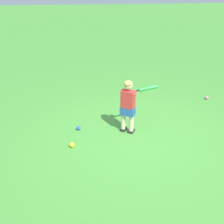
{
  "coord_description": "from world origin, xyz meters",
  "views": [
    {
      "loc": [
        -4.54,
        0.85,
        2.99
      ],
      "look_at": [
        0.37,
        0.44,
        0.45
      ],
      "focal_mm": 46.69,
      "sensor_mm": 36.0,
      "label": 1
    }
  ],
  "objects_px": {
    "play_ball_by_bucket": "(207,98)",
    "play_ball_far_left": "(79,128)",
    "play_ball_behind_batter": "(72,145)",
    "child_batter": "(129,102)"
  },
  "relations": [
    {
      "from": "play_ball_behind_batter",
      "to": "child_batter",
      "type": "bearing_deg",
      "value": -66.56
    },
    {
      "from": "child_batter",
      "to": "play_ball_far_left",
      "type": "height_order",
      "value": "child_batter"
    },
    {
      "from": "child_batter",
      "to": "play_ball_behind_batter",
      "type": "distance_m",
      "value": 1.33
    },
    {
      "from": "play_ball_by_bucket",
      "to": "play_ball_far_left",
      "type": "relative_size",
      "value": 1.02
    },
    {
      "from": "play_ball_by_bucket",
      "to": "play_ball_behind_batter",
      "type": "bearing_deg",
      "value": 119.52
    },
    {
      "from": "play_ball_far_left",
      "to": "play_ball_behind_batter",
      "type": "bearing_deg",
      "value": 170.01
    },
    {
      "from": "play_ball_behind_batter",
      "to": "play_ball_by_bucket",
      "type": "height_order",
      "value": "play_ball_behind_batter"
    },
    {
      "from": "play_ball_behind_batter",
      "to": "play_ball_far_left",
      "type": "bearing_deg",
      "value": -9.99
    },
    {
      "from": "play_ball_behind_batter",
      "to": "play_ball_far_left",
      "type": "xyz_separation_m",
      "value": [
        0.6,
        -0.11,
        -0.01
      ]
    },
    {
      "from": "child_batter",
      "to": "play_ball_behind_batter",
      "type": "relative_size",
      "value": 11.52
    }
  ]
}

